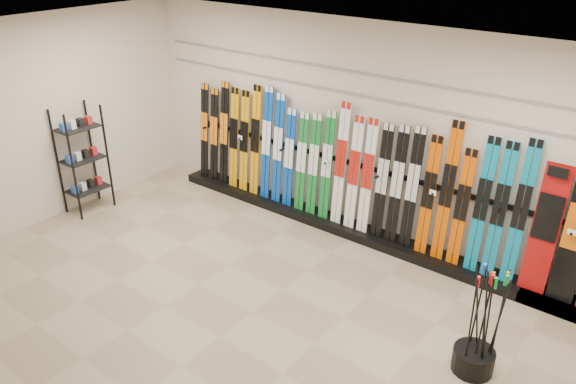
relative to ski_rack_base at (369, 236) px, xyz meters
The scene contains 11 objects.
floor 2.29m from the ski_rack_base, 95.64° to the right, with size 8.00×8.00×0.00m, color gray.
back_wall 1.47m from the ski_rack_base, 135.64° to the left, with size 8.00×8.00×0.00m, color beige.
left_wall 5.01m from the ski_rack_base, 151.65° to the right, with size 5.00×5.00×0.00m, color beige.
ceiling 3.73m from the ski_rack_base, 95.64° to the right, with size 8.00×8.00×0.00m, color silver.
ski_rack_base is the anchor object (origin of this frame).
skis 1.11m from the ski_rack_base, behind, with size 5.38×0.19×1.84m.
accessory_rack 4.46m from the ski_rack_base, 154.80° to the right, with size 0.40×0.60×1.67m, color black.
pole_bin 2.69m from the ski_rack_base, 37.06° to the right, with size 0.41×0.41×0.25m, color black.
ski_poles 2.77m from the ski_rack_base, 36.66° to the right, with size 0.35×0.38×1.18m.
slatwall_rail_0 1.96m from the ski_rack_base, 138.37° to the left, with size 7.60×0.02×0.03m, color gray.
slatwall_rail_1 2.26m from the ski_rack_base, 138.37° to the left, with size 7.60×0.02×0.03m, color gray.
Camera 1 is at (3.56, -3.92, 4.10)m, focal length 35.00 mm.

